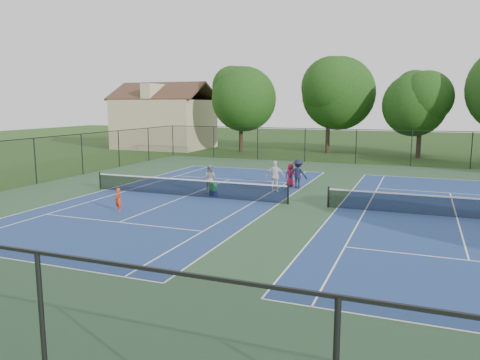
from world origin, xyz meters
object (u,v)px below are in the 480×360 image
at_px(bystander_a, 275,176).
at_px(bystander_b, 298,174).
at_px(instructor, 210,179).
at_px(ball_crate, 213,193).
at_px(tree_back_c, 421,100).
at_px(clapboard_house, 165,122).
at_px(bystander_c, 291,175).
at_px(tree_back_a, 241,95).
at_px(child_player, 118,200).
at_px(tree_back_b, 329,90).
at_px(ball_hopper, 213,187).

relative_size(bystander_a, bystander_b, 1.04).
distance_m(instructor, ball_crate, 1.26).
height_order(tree_back_c, clapboard_house, tree_back_c).
height_order(instructor, bystander_a, bystander_a).
bearing_deg(clapboard_house, bystander_c, -43.84).
relative_size(tree_back_a, clapboard_house, 0.85).
relative_size(instructor, bystander_a, 0.89).
relative_size(tree_back_c, child_player, 7.33).
bearing_deg(instructor, child_player, 64.00).
distance_m(child_player, ball_crate, 5.86).
relative_size(bystander_c, ball_crate, 3.85).
xyz_separation_m(tree_back_b, bystander_c, (1.68, -20.85, -5.86)).
height_order(clapboard_house, child_player, clapboard_house).
relative_size(instructor, ball_hopper, 3.83).
relative_size(tree_back_a, bystander_a, 4.89).
xyz_separation_m(bystander_a, ball_hopper, (-2.92, -2.45, -0.41)).
relative_size(bystander_c, ball_hopper, 3.38).
xyz_separation_m(tree_back_b, bystander_a, (1.30, -22.94, -5.66)).
distance_m(clapboard_house, ball_crate, 30.10).
xyz_separation_m(child_player, bystander_a, (5.63, 7.63, 0.36)).
height_order(instructor, ball_crate, instructor).
distance_m(tree_back_a, ball_hopper, 25.14).
xyz_separation_m(child_player, ball_crate, (2.71, 5.18, -0.42)).
bearing_deg(instructor, bystander_c, -143.76).
bearing_deg(bystander_b, tree_back_a, -52.90).
relative_size(tree_back_a, tree_back_c, 1.09).
height_order(bystander_b, ball_crate, bystander_b).
bearing_deg(bystander_c, tree_back_c, -97.80).
relative_size(tree_back_b, tree_back_c, 1.19).
bearing_deg(tree_back_b, bystander_a, -86.75).
distance_m(bystander_b, bystander_c, 0.70).
bearing_deg(tree_back_c, bystander_b, -108.45).
bearing_deg(ball_hopper, ball_crate, 0.00).
relative_size(tree_back_a, instructor, 5.48).
bearing_deg(tree_back_b, clapboard_house, -176.99).
xyz_separation_m(tree_back_b, ball_crate, (-1.62, -25.40, -6.44)).
distance_m(clapboard_house, ball_hopper, 30.07).
distance_m(tree_back_b, ball_crate, 26.25).
distance_m(tree_back_b, tree_back_c, 9.12).
relative_size(child_player, ball_hopper, 2.62).
height_order(tree_back_a, bystander_c, tree_back_a).
relative_size(tree_back_c, bystander_b, 4.64).
height_order(tree_back_a, ball_hopper, tree_back_a).
xyz_separation_m(tree_back_b, clapboard_house, (-19.00, -1.00, -3.50)).
distance_m(tree_back_b, bystander_a, 23.67).
bearing_deg(ball_crate, tree_back_b, 86.36).
bearing_deg(clapboard_house, tree_back_b, 3.01).
relative_size(child_player, instructor, 0.69).
relative_size(tree_back_b, bystander_a, 5.36).
xyz_separation_m(tree_back_a, tree_back_c, (18.00, 1.00, -0.56)).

